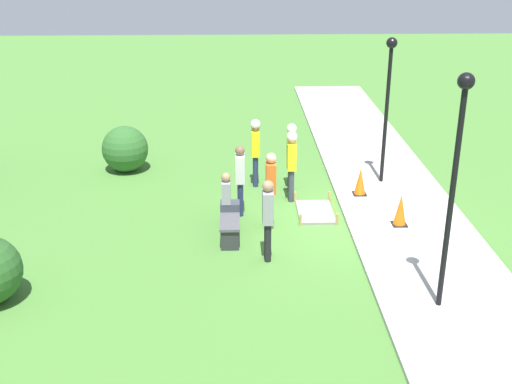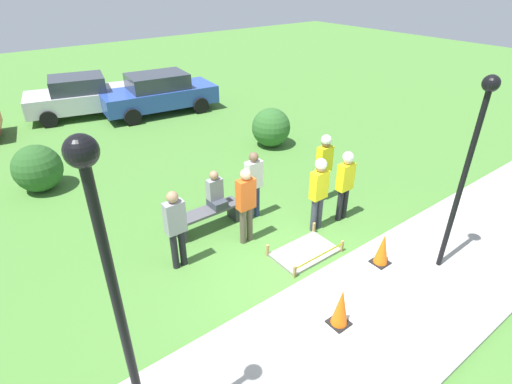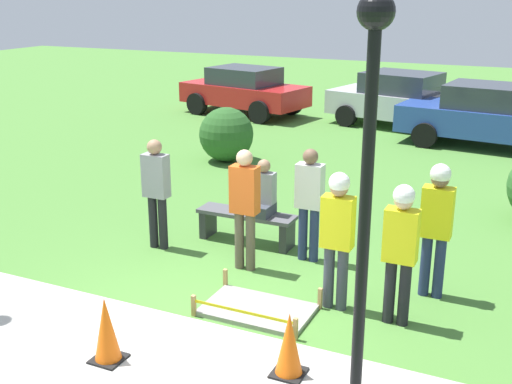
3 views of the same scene
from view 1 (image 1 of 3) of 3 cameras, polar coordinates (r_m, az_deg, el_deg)
name	(u,v)px [view 1 (image 1 of 3)]	position (r m, az deg, el deg)	size (l,w,h in m)	color
ground_plane	(346,224)	(15.28, 8.00, -2.80)	(60.00, 60.00, 0.00)	#477A33
sidewalk	(406,221)	(15.57, 13.23, -2.51)	(28.00, 2.87, 0.10)	#ADAAA3
wet_concrete_patch	(315,212)	(15.74, 5.30, -1.76)	(1.43, 0.91, 0.28)	gray
traffic_cone_near_patch	(400,210)	(15.06, 12.72, -1.57)	(0.34, 0.34, 0.75)	black
traffic_cone_far_patch	(360,181)	(16.63, 9.25, 0.93)	(0.34, 0.34, 0.71)	black
park_bench	(230,221)	(14.44, -2.32, -2.57)	(1.63, 0.44, 0.52)	#2D2D33
person_seated_on_bench	(228,195)	(14.48, -2.55, -0.30)	(0.36, 0.44, 0.89)	#383D47
worker_supervisor	(255,146)	(17.04, -0.05, 4.09)	(0.40, 0.27, 1.84)	navy
worker_assistant	(291,159)	(16.08, 3.17, 2.91)	(0.40, 0.26, 1.83)	#383D47
worker_trainee	(291,150)	(16.86, 3.15, 3.73)	(0.40, 0.26, 1.79)	black
bystander_in_orange_shirt	(271,185)	(14.58, 1.32, 0.60)	(0.40, 0.24, 1.81)	brown
bystander_in_gray_shirt	(240,176)	(15.26, -1.42, 1.42)	(0.40, 0.23, 1.74)	navy
bystander_in_white_shirt	(268,215)	(13.11, 1.06, -2.09)	(0.40, 0.23, 1.77)	black
lamppost_near	(388,89)	(17.03, 11.67, 8.92)	(0.28, 0.28, 3.85)	black
lamppost_far	(456,162)	(11.15, 17.36, 2.56)	(0.28, 0.28, 4.24)	black
shrub_rounded_near	(125,149)	(18.65, -11.56, 3.77)	(1.31, 1.31, 1.31)	#2D6028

